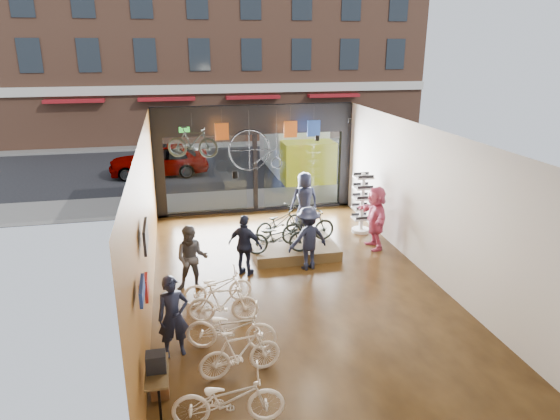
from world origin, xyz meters
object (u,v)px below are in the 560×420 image
object	(u,v)px
customer_2	(245,245)
customer_5	(375,217)
penny_farthing	(258,151)
floor_bike_2	(231,328)
box_truck	(297,145)
customer_0	(173,316)
floor_bike_4	(218,287)
floor_bike_3	(223,303)
sunglasses_rack	(362,203)
customer_3	(308,238)
display_platform	(293,248)
customer_4	(304,200)
floor_bike_0	(228,399)
display_bike_left	(278,237)
display_bike_right	(279,222)
hung_bike	(193,142)
customer_1	(192,259)
floor_bike_1	(240,353)
display_bike_mid	(308,226)
street_car	(159,159)

from	to	relation	value
customer_2	customer_5	world-z (taller)	customer_5
penny_farthing	customer_2	bearing A→B (deg)	-105.08
floor_bike_2	box_truck	bearing A→B (deg)	-3.58
customer_2	customer_5	size ratio (longest dim) A/B	0.87
customer_0	floor_bike_4	bearing A→B (deg)	50.38
floor_bike_3	sunglasses_rack	size ratio (longest dim) A/B	0.79
floor_bike_3	customer_2	size ratio (longest dim) A/B	0.94
customer_3	customer_5	distance (m)	2.52
display_platform	customer_0	size ratio (longest dim) A/B	1.45
display_platform	customer_4	size ratio (longest dim) A/B	1.29
floor_bike_0	customer_0	size ratio (longest dim) A/B	1.08
customer_4	display_bike_left	bearing A→B (deg)	58.05
box_truck	display_platform	xyz separation A→B (m)	(-2.36, -9.11, -1.20)
floor_bike_3	display_platform	size ratio (longest dim) A/B	0.64
sunglasses_rack	box_truck	bearing A→B (deg)	71.81
customer_3	sunglasses_rack	xyz separation A→B (m)	(2.40, 2.33, 0.11)
customer_2	customer_4	distance (m)	3.99
display_bike_right	customer_2	world-z (taller)	customer_2
display_platform	floor_bike_0	bearing A→B (deg)	-112.00
floor_bike_2	hung_bike	world-z (taller)	hung_bike
floor_bike_0	customer_1	bearing A→B (deg)	9.05
floor_bike_1	sunglasses_rack	distance (m)	8.09
floor_bike_4	display_bike_mid	xyz separation A→B (m)	(2.85, 2.52, 0.37)
display_platform	hung_bike	size ratio (longest dim) A/B	1.52
floor_bike_2	floor_bike_1	bearing A→B (deg)	-160.30
customer_4	customer_5	distance (m)	2.67
customer_4	customer_3	bearing A→B (deg)	73.35
floor_bike_4	customer_5	distance (m)	5.45
display_bike_right	customer_1	xyz separation A→B (m)	(-2.64, -2.31, 0.08)
customer_2	box_truck	bearing A→B (deg)	-75.75
customer_4	hung_bike	bearing A→B (deg)	-7.63
customer_5	penny_farthing	bearing A→B (deg)	-130.18
floor_bike_3	customer_1	size ratio (longest dim) A/B	0.92
floor_bike_2	customer_3	xyz separation A→B (m)	(2.46, 3.32, 0.40)
display_platform	penny_farthing	size ratio (longest dim) A/B	1.43
floor_bike_3	hung_bike	size ratio (longest dim) A/B	0.97
customer_1	sunglasses_rack	distance (m)	6.22
customer_1	display_bike_right	bearing A→B (deg)	48.47
floor_bike_3	customer_2	xyz separation A→B (m)	(0.82, 2.25, 0.36)
customer_0	customer_2	size ratio (longest dim) A/B	1.01
floor_bike_4	floor_bike_3	bearing A→B (deg)	178.61
street_car	customer_2	bearing A→B (deg)	11.83
sunglasses_rack	hung_bike	xyz separation A→B (m)	(-5.16, 1.08, 1.95)
display_bike_mid	customer_3	size ratio (longest dim) A/B	0.94
display_platform	customer_4	world-z (taller)	customer_4
customer_2	hung_bike	world-z (taller)	hung_bike
customer_2	floor_bike_2	bearing A→B (deg)	112.03
display_bike_left	hung_bike	world-z (taller)	hung_bike
floor_bike_4	display_bike_left	xyz separation A→B (m)	(1.85, 1.92, 0.35)
display_bike_mid	hung_bike	distance (m)	4.38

